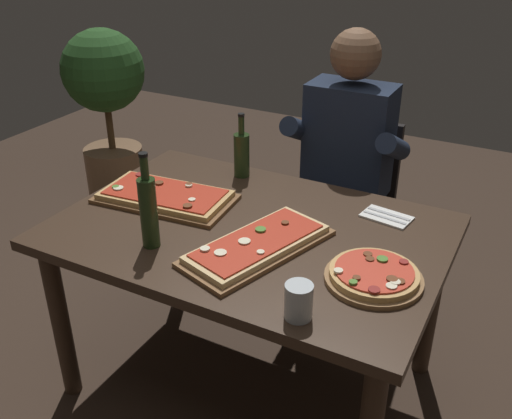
{
  "coord_description": "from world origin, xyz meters",
  "views": [
    {
      "loc": [
        0.89,
        -1.61,
        1.79
      ],
      "look_at": [
        0.0,
        0.05,
        0.79
      ],
      "focal_mm": 40.67,
      "sensor_mm": 36.0,
      "label": 1
    }
  ],
  "objects": [
    {
      "name": "ground_plane",
      "position": [
        0.0,
        0.0,
        0.0
      ],
      "size": [
        6.4,
        6.4,
        0.0
      ],
      "primitive_type": "plane",
      "color": "#38281E"
    },
    {
      "name": "dining_table",
      "position": [
        0.0,
        0.0,
        0.64
      ],
      "size": [
        1.4,
        0.96,
        0.74
      ],
      "color": "#3D2B1E",
      "rests_on": "ground_plane"
    },
    {
      "name": "pizza_rectangular_front",
      "position": [
        -0.4,
        0.03,
        0.76
      ],
      "size": [
        0.56,
        0.33,
        0.05
      ],
      "color": "brown",
      "rests_on": "dining_table"
    },
    {
      "name": "pizza_rectangular_left",
      "position": [
        0.1,
        -0.13,
        0.76
      ],
      "size": [
        0.4,
        0.59,
        0.05
      ],
      "color": "brown",
      "rests_on": "dining_table"
    },
    {
      "name": "pizza_round_far",
      "position": [
        0.51,
        -0.12,
        0.76
      ],
      "size": [
        0.31,
        0.31,
        0.05
      ],
      "color": "olive",
      "rests_on": "dining_table"
    },
    {
      "name": "wine_bottle_dark",
      "position": [
        -0.25,
        0.38,
        0.84
      ],
      "size": [
        0.07,
        0.07,
        0.28
      ],
      "color": "#233819",
      "rests_on": "dining_table"
    },
    {
      "name": "oil_bottle_amber",
      "position": [
        -0.24,
        -0.27,
        0.88
      ],
      "size": [
        0.06,
        0.06,
        0.34
      ],
      "color": "#233819",
      "rests_on": "dining_table"
    },
    {
      "name": "tumbler_near_camera",
      "position": [
        0.37,
        -0.39,
        0.79
      ],
      "size": [
        0.08,
        0.08,
        0.11
      ],
      "color": "silver",
      "rests_on": "dining_table"
    },
    {
      "name": "napkin_cutlery_set",
      "position": [
        0.42,
        0.31,
        0.74
      ],
      "size": [
        0.19,
        0.14,
        0.01
      ],
      "color": "white",
      "rests_on": "dining_table"
    },
    {
      "name": "diner_chair",
      "position": [
        0.09,
        0.86,
        0.49
      ],
      "size": [
        0.44,
        0.44,
        0.87
      ],
      "color": "black",
      "rests_on": "ground_plane"
    },
    {
      "name": "seated_diner",
      "position": [
        0.09,
        0.74,
        0.74
      ],
      "size": [
        0.53,
        0.41,
        1.33
      ],
      "color": "#23232D",
      "rests_on": "ground_plane"
    },
    {
      "name": "potted_plant_corner",
      "position": [
        -1.65,
        1.11,
        0.68
      ],
      "size": [
        0.52,
        0.52,
        1.12
      ],
      "color": "#846042",
      "rests_on": "ground_plane"
    }
  ]
}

